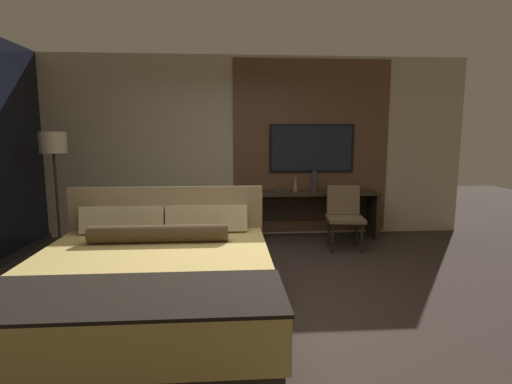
% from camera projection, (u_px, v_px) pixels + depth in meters
% --- Properties ---
extents(ground_plane, '(16.00, 16.00, 0.00)m').
position_uv_depth(ground_plane, '(249.00, 300.00, 3.92)').
color(ground_plane, '#332823').
extents(wall_back_tv_panel, '(7.20, 0.09, 2.80)m').
position_uv_depth(wall_back_tv_panel, '(250.00, 147.00, 6.28)').
color(wall_back_tv_panel, '#BCAD8E').
rests_on(wall_back_tv_panel, ground_plane).
extents(bed, '(2.08, 2.27, 1.05)m').
position_uv_depth(bed, '(151.00, 286.00, 3.40)').
color(bed, '#33281E').
rests_on(bed, ground_plane).
extents(desk, '(1.96, 0.49, 0.72)m').
position_uv_depth(desk, '(313.00, 206.00, 6.22)').
color(desk, '#2D2319').
rests_on(desk, ground_plane).
extents(tv, '(1.34, 0.04, 0.75)m').
position_uv_depth(tv, '(312.00, 148.00, 6.28)').
color(tv, black).
extents(desk_chair, '(0.55, 0.55, 0.89)m').
position_uv_depth(desk_chair, '(344.00, 211.00, 5.63)').
color(desk_chair, brown).
rests_on(desk_chair, ground_plane).
extents(floor_lamp, '(0.34, 0.34, 1.64)m').
position_uv_depth(floor_lamp, '(54.00, 152.00, 5.26)').
color(floor_lamp, '#282623').
rests_on(floor_lamp, ground_plane).
extents(vase_tall, '(0.08, 0.08, 0.32)m').
position_uv_depth(vase_tall, '(314.00, 181.00, 6.13)').
color(vase_tall, '#333338').
rests_on(vase_tall, desk).
extents(vase_short, '(0.09, 0.09, 0.27)m').
position_uv_depth(vase_short, '(295.00, 183.00, 6.19)').
color(vase_short, '#846647').
rests_on(vase_short, desk).
extents(book, '(0.23, 0.16, 0.03)m').
position_uv_depth(book, '(282.00, 191.00, 6.13)').
color(book, '#332D28').
rests_on(book, desk).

